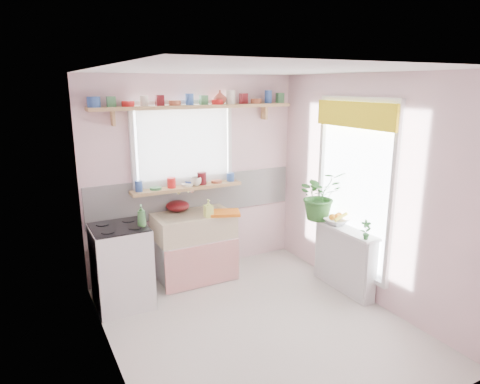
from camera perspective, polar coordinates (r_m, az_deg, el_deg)
room at (r=5.08m, az=4.00°, el=2.68°), size 3.20×3.20×3.20m
sink_unit at (r=5.37m, az=-6.10°, el=-7.19°), size 0.95×0.65×1.11m
cooker at (r=4.89m, az=-15.52°, el=-9.49°), size 0.58×0.58×0.93m
radiator_ledge at (r=5.23m, az=13.72°, el=-8.52°), size 0.22×0.95×0.78m
windowsill at (r=5.32m, az=-7.05°, el=0.59°), size 1.40×0.22×0.04m
pine_shelf at (r=5.23m, az=-5.78°, el=11.26°), size 2.52×0.24×0.04m
shelf_crockery at (r=5.22m, az=-5.80°, el=12.08°), size 2.47×0.11×0.12m
sill_crockery at (r=5.30m, az=-7.25°, el=1.36°), size 1.35×0.11×0.12m
dish_tray at (r=5.18m, az=-2.03°, el=-2.80°), size 0.43×0.38×0.04m
colander at (r=5.35m, az=-8.31°, el=-1.84°), size 0.37×0.37×0.13m
jade_plant at (r=5.25m, az=10.59°, el=-0.42°), size 0.61×0.55×0.61m
fruit_bowl at (r=5.18m, az=12.73°, el=-3.85°), size 0.30×0.30×0.07m
herb_pot at (r=4.73m, az=16.46°, el=-4.86°), size 0.13×0.11×0.22m
soap_bottle_sink at (r=5.07m, az=-4.23°, el=-2.17°), size 0.10×0.10×0.21m
sill_cup at (r=5.32m, az=-5.88°, el=1.42°), size 0.17×0.17×0.10m
sill_bowl at (r=5.39m, az=-6.57°, el=1.29°), size 0.22×0.22×0.05m
shelf_vase at (r=5.38m, az=-2.69°, el=12.52°), size 0.18×0.18×0.17m
cooker_bottle at (r=4.63m, az=-13.00°, el=-3.10°), size 0.12×0.12×0.24m
fruit at (r=5.17m, az=12.77°, el=-3.21°), size 0.20×0.14×0.10m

